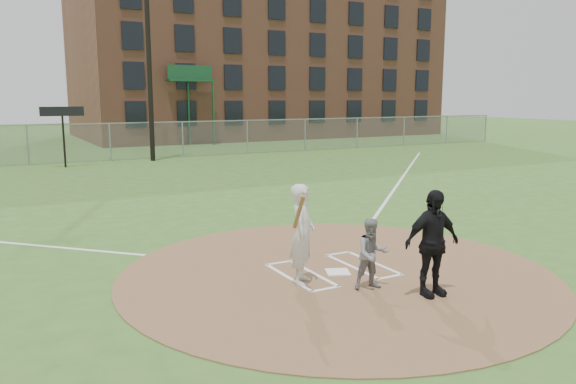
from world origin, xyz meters
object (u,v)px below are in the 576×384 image
umpire (432,243)px  batter_at_plate (302,234)px  home_plate (338,272)px  catcher (372,254)px

umpire → batter_at_plate: (-1.62, 1.60, 0.00)m
home_plate → umpire: size_ratio=0.24×
catcher → batter_at_plate: batter_at_plate is taller
home_plate → umpire: bearing=-67.7°
catcher → batter_at_plate: bearing=150.0°
batter_at_plate → home_plate: bearing=11.1°
home_plate → batter_at_plate: (-0.89, -0.18, 0.91)m
home_plate → umpire: umpire is taller
batter_at_plate → catcher: bearing=-42.4°
umpire → home_plate: bearing=116.4°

